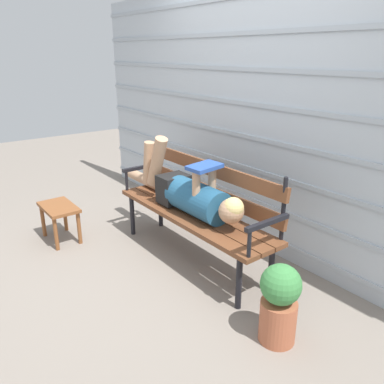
{
  "coord_description": "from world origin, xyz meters",
  "views": [
    {
      "loc": [
        2.39,
        -1.72,
        1.7
      ],
      "look_at": [
        0.0,
        0.1,
        0.62
      ],
      "focal_mm": 36.33,
      "sensor_mm": 36.0,
      "label": 1
    }
  ],
  "objects_px": {
    "footstool": "(59,213)",
    "park_bench": "(198,205)",
    "potted_plant": "(279,302)",
    "reclining_person": "(188,192)"
  },
  "relations": [
    {
      "from": "reclining_person",
      "to": "footstool",
      "type": "height_order",
      "value": "reclining_person"
    },
    {
      "from": "footstool",
      "to": "potted_plant",
      "type": "xyz_separation_m",
      "value": [
        2.18,
        0.57,
        -0.0
      ]
    },
    {
      "from": "footstool",
      "to": "park_bench",
      "type": "bearing_deg",
      "value": 38.36
    },
    {
      "from": "park_bench",
      "to": "footstool",
      "type": "distance_m",
      "value": 1.36
    },
    {
      "from": "park_bench",
      "to": "potted_plant",
      "type": "xyz_separation_m",
      "value": [
        1.13,
        -0.26,
        -0.22
      ]
    },
    {
      "from": "footstool",
      "to": "reclining_person",
      "type": "bearing_deg",
      "value": 37.7
    },
    {
      "from": "park_bench",
      "to": "potted_plant",
      "type": "bearing_deg",
      "value": -13.08
    },
    {
      "from": "potted_plant",
      "to": "reclining_person",
      "type": "bearing_deg",
      "value": 170.66
    },
    {
      "from": "reclining_person",
      "to": "park_bench",
      "type": "bearing_deg",
      "value": 47.58
    },
    {
      "from": "footstool",
      "to": "potted_plant",
      "type": "distance_m",
      "value": 2.26
    }
  ]
}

